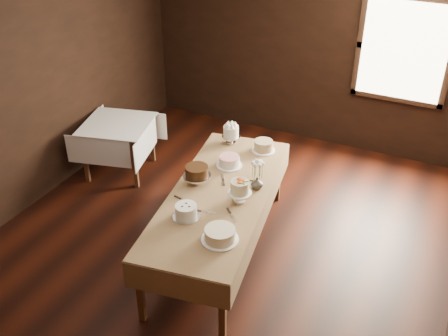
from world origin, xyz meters
TOP-DOWN VIEW (x-y plane):
  - floor at (0.00, 0.00)m, footprint 5.00×6.00m
  - wall_back at (0.00, 3.00)m, footprint 5.00×0.02m
  - wall_left at (-2.50, 0.00)m, footprint 0.02×6.00m
  - window at (1.30, 2.94)m, footprint 1.10×0.05m
  - display_table at (0.06, -0.03)m, footprint 1.37×2.66m
  - side_table at (-1.94, 0.89)m, footprint 1.07×1.07m
  - cake_meringue at (-0.30, 1.00)m, footprint 0.22×0.22m
  - cake_speckled at (0.13, 1.00)m, footprint 0.28×0.28m
  - cake_lattice at (-0.09, 0.51)m, footprint 0.30×0.30m
  - cake_chocolate at (-0.24, 0.03)m, footprint 0.30×0.30m
  - cake_flowers at (0.31, -0.07)m, footprint 0.25×0.25m
  - cake_swirl at (-0.04, -0.55)m, footprint 0.27×0.27m
  - cake_cream at (0.41, -0.72)m, footprint 0.35×0.35m
  - cake_server_a at (0.12, -0.39)m, footprint 0.24×0.08m
  - cake_server_b at (0.38, -0.36)m, footprint 0.19×0.18m
  - cake_server_c at (-0.04, 0.25)m, footprint 0.15×0.22m
  - cake_server_d at (0.27, 0.33)m, footprint 0.22×0.15m
  - cake_server_e at (-0.17, -0.33)m, footprint 0.24×0.08m
  - flower_vase at (0.38, 0.22)m, footprint 0.18×0.18m
  - flower_bouquet at (0.38, 0.22)m, footprint 0.14×0.14m

SIDE VIEW (x-z plane):
  - floor at x=0.00m, z-range -0.01..0.01m
  - side_table at x=-1.94m, z-range 0.28..1.03m
  - display_table at x=0.06m, z-range 0.33..1.12m
  - cake_server_a at x=0.12m, z-range 0.79..0.79m
  - cake_server_b at x=0.38m, z-range 0.79..0.79m
  - cake_server_c at x=-0.04m, z-range 0.79..0.79m
  - cake_server_d at x=0.27m, z-range 0.79..0.79m
  - cake_server_e at x=-0.17m, z-range 0.79..0.79m
  - cake_lattice at x=-0.09m, z-range 0.78..0.89m
  - cake_cream at x=0.41m, z-range 0.78..0.91m
  - cake_speckled at x=0.13m, z-range 0.78..0.92m
  - cake_swirl at x=-0.04m, z-range 0.78..0.92m
  - flower_vase at x=0.38m, z-range 0.79..0.92m
  - cake_chocolate at x=-0.24m, z-range 0.78..1.00m
  - cake_meringue at x=-0.30m, z-range 0.77..1.02m
  - cake_flowers at x=0.31m, z-range 0.77..1.02m
  - flower_bouquet at x=0.38m, z-range 0.94..1.14m
  - wall_back at x=0.00m, z-range 0.00..2.80m
  - wall_left at x=-2.50m, z-range 0.00..2.80m
  - window at x=1.30m, z-range 0.95..2.25m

